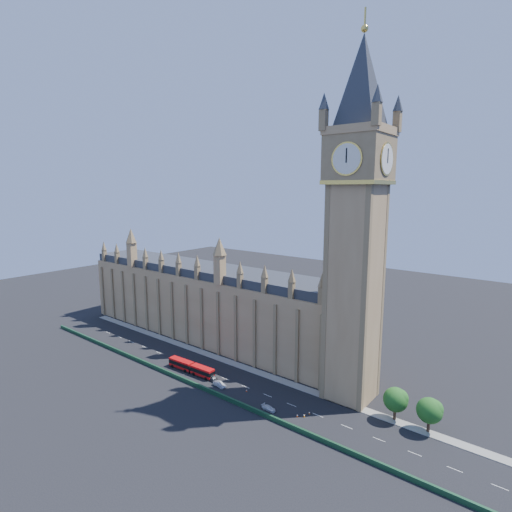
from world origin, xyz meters
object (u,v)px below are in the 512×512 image
Objects in this scene: red_bus at (191,367)px; car_white at (269,408)px; car_grey at (213,378)px; car_silver at (219,384)px.

red_bus reaches higher than car_white.
car_grey reaches higher than car_white.
red_bus is 4.08× the size of car_silver.
car_grey is 1.06× the size of car_silver.
red_bus is at bearing 91.28° from car_silver.
car_grey is at bearing 86.41° from car_white.
red_bus is 3.86× the size of car_grey.
car_white is at bearing -6.76° from red_bus.
car_grey is (9.28, 0.18, -0.80)m from red_bus.
red_bus reaches higher than car_silver.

